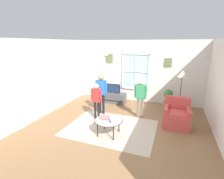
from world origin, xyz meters
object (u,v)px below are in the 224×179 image
television (113,88)px  person_green_shirt (140,94)px  person_blue_shirt (101,90)px  armchair (176,116)px  potted_plant_by_window (168,99)px  floor_lamp (182,79)px  book_stack (105,117)px  cup (112,120)px  coffee_table (109,121)px  tv_stand (113,98)px  remote_near_books (111,121)px  person_red_shirt (96,97)px

television → person_green_shirt: size_ratio=0.45×
person_blue_shirt → armchair: bearing=-1.2°
potted_plant_by_window → floor_lamp: bearing=-63.4°
floor_lamp → potted_plant_by_window: bearing=116.6°
book_stack → cup: (0.25, -0.11, 0.02)m
coffee_table → floor_lamp: size_ratio=0.48×
armchair → cup: size_ratio=8.12×
cup → tv_stand: bearing=109.5°
coffee_table → potted_plant_by_window: 2.98m
book_stack → remote_near_books: book_stack is taller
television → armchair: size_ratio=0.69×
television → cup: bearing=-70.5°
floor_lamp → coffee_table: bearing=-134.8°
remote_near_books → armchair: bearing=36.9°
book_stack → potted_plant_by_window: 3.00m
book_stack → potted_plant_by_window: potted_plant_by_window is taller
person_red_shirt → potted_plant_by_window: (2.17, 1.85, -0.40)m
coffee_table → television: bearing=107.6°
remote_near_books → potted_plant_by_window: (1.35, 2.65, -0.07)m
person_red_shirt → floor_lamp: bearing=23.0°
television → remote_near_books: (0.90, -2.57, -0.18)m
person_red_shirt → armchair: bearing=10.1°
tv_stand → armchair: armchair is taller
tv_stand → cup: size_ratio=10.03×
coffee_table → tv_stand: bearing=107.5°
tv_stand → floor_lamp: size_ratio=0.65×
cup → potted_plant_by_window: 2.98m
coffee_table → person_blue_shirt: size_ratio=0.55×
coffee_table → person_green_shirt: bearing=66.7°
television → remote_near_books: size_ratio=4.32×
remote_near_books → person_red_shirt: (-0.82, 0.81, 0.33)m
television → potted_plant_by_window: bearing=2.1°
armchair → tv_stand: bearing=152.6°
armchair → potted_plant_by_window: size_ratio=1.13×
person_red_shirt → coffee_table: bearing=-46.2°
book_stack → person_red_shirt: (-0.59, 0.71, 0.30)m
coffee_table → potted_plant_by_window: bearing=61.0°
television → armchair: (2.56, -1.32, -0.30)m
coffee_table → remote_near_books: size_ratio=5.66×
cup → potted_plant_by_window: (1.33, 2.66, -0.11)m
tv_stand → potted_plant_by_window: 2.25m
remote_near_books → person_blue_shirt: person_blue_shirt is taller
person_red_shirt → television: bearing=92.3°
coffee_table → cup: bearing=-26.6°
armchair → floor_lamp: bearing=84.3°
armchair → person_blue_shirt: 2.60m
person_green_shirt → person_red_shirt: size_ratio=1.10×
person_green_shirt → potted_plant_by_window: 1.56m
coffee_table → book_stack: book_stack is taller
television → floor_lamp: bearing=-14.6°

